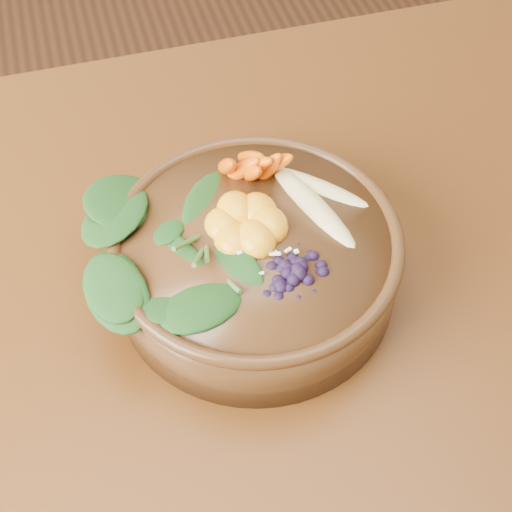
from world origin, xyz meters
TOP-DOWN VIEW (x-y plane):
  - ground at (0.00, 0.00)m, footprint 4.00×4.00m
  - dining_table at (0.00, 0.00)m, footprint 1.60×0.90m
  - stoneware_bowl at (-0.13, -0.01)m, footprint 0.40×0.40m
  - kale_heap at (-0.20, 0.03)m, footprint 0.25×0.24m
  - carrot_cluster at (-0.11, 0.09)m, footprint 0.08×0.08m
  - banana_halves at (-0.05, 0.03)m, footprint 0.13×0.17m
  - mandarin_cluster at (-0.13, 0.01)m, footprint 0.12×0.12m
  - blueberry_pile at (-0.10, -0.06)m, footprint 0.17×0.15m
  - coconut_flakes at (-0.12, -0.02)m, footprint 0.12×0.11m

SIDE VIEW (x-z plane):
  - ground at x=0.00m, z-range 0.00..0.00m
  - dining_table at x=0.00m, z-range 0.28..1.03m
  - stoneware_bowl at x=-0.13m, z-range 0.75..0.83m
  - coconut_flakes at x=-0.12m, z-range 0.83..0.84m
  - banana_halves at x=-0.05m, z-range 0.83..0.86m
  - mandarin_cluster at x=-0.13m, z-range 0.83..0.87m
  - blueberry_pile at x=-0.10m, z-range 0.83..0.87m
  - kale_heap at x=-0.20m, z-range 0.83..0.88m
  - carrot_cluster at x=-0.11m, z-range 0.83..0.92m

